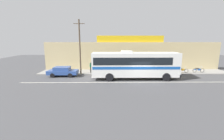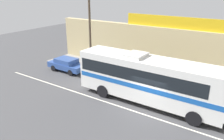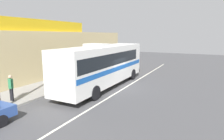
% 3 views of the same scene
% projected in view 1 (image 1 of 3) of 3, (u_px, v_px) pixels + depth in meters
% --- Properties ---
extents(ground_plane, '(70.00, 70.00, 0.00)m').
position_uv_depth(ground_plane, '(140.00, 81.00, 19.91)').
color(ground_plane, '#444447').
extents(sidewalk_slab, '(30.00, 3.60, 0.14)m').
position_uv_depth(sidewalk_slab, '(134.00, 72.00, 25.00)').
color(sidewalk_slab, gray).
rests_on(sidewalk_slab, ground_plane).
extents(storefront_facade, '(30.00, 0.70, 4.80)m').
position_uv_depth(storefront_facade, '(132.00, 56.00, 26.66)').
color(storefront_facade, tan).
rests_on(storefront_facade, ground_plane).
extents(storefront_billboard, '(11.38, 0.12, 1.10)m').
position_uv_depth(storefront_billboard, '(130.00, 39.00, 26.08)').
color(storefront_billboard, gold).
rests_on(storefront_billboard, storefront_facade).
extents(road_center_stripe, '(30.00, 0.14, 0.01)m').
position_uv_depth(road_center_stripe, '(141.00, 82.00, 19.12)').
color(road_center_stripe, silver).
rests_on(road_center_stripe, ground_plane).
extents(intercity_bus, '(11.34, 2.61, 3.78)m').
position_uv_depth(intercity_bus, '(134.00, 64.00, 20.44)').
color(intercity_bus, white).
rests_on(intercity_bus, ground_plane).
extents(parked_car, '(4.23, 1.88, 1.37)m').
position_uv_depth(parked_car, '(63.00, 71.00, 22.18)').
color(parked_car, '#2D4C93').
rests_on(parked_car, ground_plane).
extents(utility_pole, '(1.60, 0.22, 7.93)m').
position_uv_depth(utility_pole, '(80.00, 46.00, 22.58)').
color(utility_pole, brown).
rests_on(utility_pole, sidewalk_slab).
extents(motorcycle_black, '(1.86, 0.56, 0.94)m').
position_uv_depth(motorcycle_black, '(163.00, 70.00, 24.12)').
color(motorcycle_black, black).
rests_on(motorcycle_black, sidewalk_slab).
extents(motorcycle_orange, '(1.83, 0.56, 0.94)m').
position_uv_depth(motorcycle_orange, '(198.00, 70.00, 24.15)').
color(motorcycle_orange, black).
rests_on(motorcycle_orange, sidewalk_slab).
extents(motorcycle_green, '(1.89, 0.56, 0.94)m').
position_uv_depth(motorcycle_green, '(182.00, 70.00, 23.93)').
color(motorcycle_green, black).
rests_on(motorcycle_green, sidewalk_slab).
extents(pedestrian_near_shop, '(0.30, 0.48, 1.59)m').
position_uv_depth(pedestrian_near_shop, '(130.00, 65.00, 25.35)').
color(pedestrian_near_shop, navy).
rests_on(pedestrian_near_shop, sidewalk_slab).
extents(pedestrian_by_curb, '(0.30, 0.48, 1.57)m').
position_uv_depth(pedestrian_by_curb, '(114.00, 67.00, 24.10)').
color(pedestrian_by_curb, navy).
rests_on(pedestrian_by_curb, sidewalk_slab).
extents(pedestrian_far_left, '(0.30, 0.48, 1.75)m').
position_uv_depth(pedestrian_far_left, '(91.00, 66.00, 23.95)').
color(pedestrian_far_left, black).
rests_on(pedestrian_far_left, sidewalk_slab).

